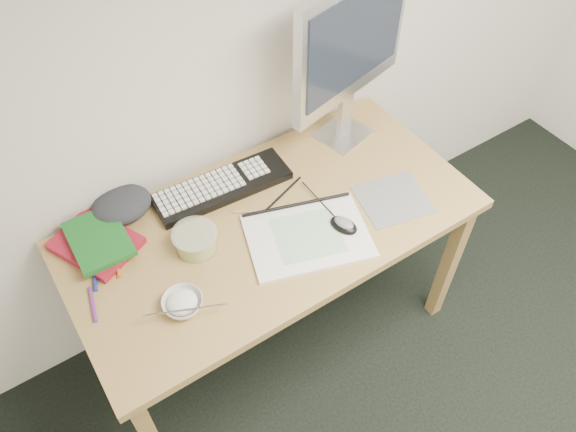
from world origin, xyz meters
name	(u,v)px	position (x,y,z in m)	size (l,w,h in m)	color
desk	(273,236)	(-0.27, 1.43, 0.67)	(1.40, 0.70, 0.75)	#A2824A
mousepad	(393,199)	(0.14, 1.28, 0.75)	(0.24, 0.21, 0.00)	slate
sketchpad	(308,236)	(-0.21, 1.31, 0.76)	(0.40, 0.28, 0.01)	white
keyboard	(222,187)	(-0.34, 1.65, 0.76)	(0.49, 0.16, 0.03)	black
monitor	(352,45)	(0.20, 1.65, 1.15)	(0.54, 0.21, 0.64)	silver
mouse	(344,223)	(-0.09, 1.27, 0.78)	(0.06, 0.10, 0.03)	black
rice_bowl	(183,303)	(-0.67, 1.29, 0.77)	(0.12, 0.12, 0.04)	silver
chopsticks	(185,310)	(-0.68, 1.25, 0.79)	(0.02, 0.02, 0.24)	#B9B9BB
fruit_tub	(195,240)	(-0.54, 1.47, 0.79)	(0.15, 0.15, 0.07)	gold
book_red	(96,243)	(-0.81, 1.66, 0.76)	(0.20, 0.26, 0.03)	maroon
book_green	(99,239)	(-0.80, 1.65, 0.79)	(0.17, 0.24, 0.02)	#186120
cloth_lump	(122,205)	(-0.68, 1.75, 0.79)	(0.17, 0.14, 0.07)	#26292E
pencil_pink	(272,220)	(-0.27, 1.43, 0.75)	(0.01, 0.01, 0.19)	#DA6D84
pencil_tan	(262,211)	(-0.28, 1.49, 0.75)	(0.01, 0.01, 0.20)	tan
pencil_black	(284,193)	(-0.17, 1.51, 0.75)	(0.01, 0.01, 0.20)	black
marker_blue	(94,274)	(-0.86, 1.55, 0.76)	(0.01, 0.01, 0.13)	#1E2BA3
marker_orange	(117,263)	(-0.78, 1.55, 0.76)	(0.01, 0.01, 0.12)	#C16A16
marker_purple	(93,304)	(-0.90, 1.45, 0.76)	(0.01, 0.01, 0.13)	#682588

